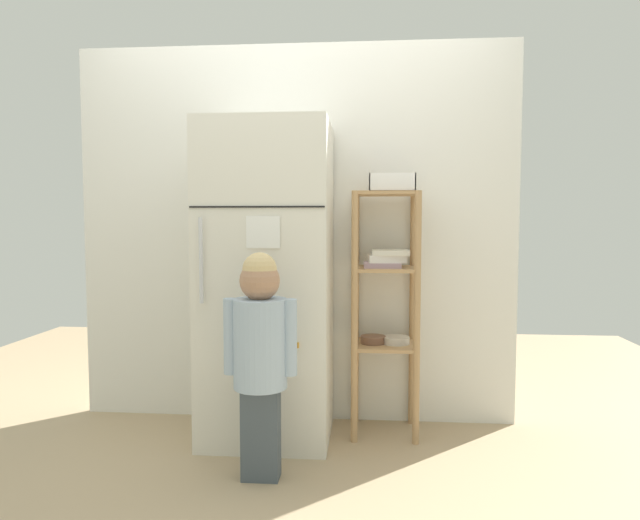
% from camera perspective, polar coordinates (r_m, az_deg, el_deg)
% --- Properties ---
extents(ground_plane, '(6.00, 6.00, 0.00)m').
position_cam_1_polar(ground_plane, '(3.24, -3.26, -17.46)').
color(ground_plane, tan).
extents(kitchen_wall_back, '(2.58, 0.03, 2.21)m').
position_cam_1_polar(kitchen_wall_back, '(3.35, -2.53, 2.57)').
color(kitchen_wall_back, silver).
rests_on(kitchen_wall_back, ground).
extents(refrigerator, '(0.68, 0.61, 1.71)m').
position_cam_1_polar(refrigerator, '(3.07, -5.32, -2.24)').
color(refrigerator, silver).
rests_on(refrigerator, ground).
extents(child_standing, '(0.34, 0.25, 1.04)m').
position_cam_1_polar(child_standing, '(2.61, -6.03, -8.29)').
color(child_standing, '#434D56').
rests_on(child_standing, ground).
extents(pantry_shelf_unit, '(0.36, 0.34, 1.34)m').
position_cam_1_polar(pantry_shelf_unit, '(3.15, 6.58, -3.10)').
color(pantry_shelf_unit, tan).
rests_on(pantry_shelf_unit, ground).
extents(fruit_bin, '(0.25, 0.18, 0.10)m').
position_cam_1_polar(fruit_bin, '(3.14, 7.19, 7.48)').
color(fruit_bin, white).
rests_on(fruit_bin, pantry_shelf_unit).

